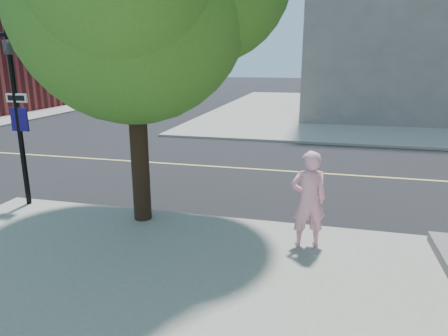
# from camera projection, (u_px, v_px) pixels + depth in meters

# --- Properties ---
(ground) EXTENTS (140.00, 140.00, 0.00)m
(ground) POSITION_uv_depth(u_px,v_px,m) (52.00, 205.00, 9.99)
(ground) COLOR black
(ground) RESTS_ON ground
(road_ew) EXTENTS (140.00, 9.00, 0.01)m
(road_ew) POSITION_uv_depth(u_px,v_px,m) (134.00, 161.00, 14.20)
(road_ew) COLOR black
(road_ew) RESTS_ON ground
(sidewalk_ne) EXTENTS (29.00, 25.00, 0.12)m
(sidewalk_ne) POSITION_uv_depth(u_px,v_px,m) (437.00, 112.00, 26.96)
(sidewalk_ne) COLOR gray
(sidewalk_ne) RESTS_ON ground
(man_on_phone) EXTENTS (0.75, 0.60, 1.81)m
(man_on_phone) POSITION_uv_depth(u_px,v_px,m) (308.00, 199.00, 7.34)
(man_on_phone) COLOR #FBA5BA
(man_on_phone) RESTS_ON sidewalk_se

